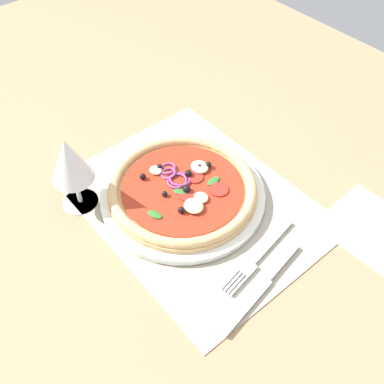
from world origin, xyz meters
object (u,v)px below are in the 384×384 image
Objects in this scene: plate at (183,194)px; fork at (256,259)px; wine_glass at (69,161)px; knife at (260,287)px; napkin at (374,229)px; pizza at (183,188)px.

plate is 18.24cm from fork.
fork is 34.39cm from wine_glass.
fork is 0.90× the size of knife.
napkin is (-26.73, -20.57, -0.78)cm from plate.
pizza is at bearing 37.53° from napkin.
fork is at bearing -178.55° from plate.
wine_glass is at bearing -79.35° from knife.
pizza is at bearing -85.76° from plate.
knife is at bearing 41.84° from fork.
plate is at bearing -126.58° from wine_glass.
plate reaches higher than napkin.
wine_glass reaches higher than napkin.
fork is at bearing -178.65° from pizza.
napkin is (-37.75, -35.41, -10.08)cm from wine_glass.
fork is 5.11cm from knife.
pizza is at bearing -97.89° from fork.
pizza is 1.71× the size of napkin.
pizza is 20.04cm from wine_glass.
napkin is at bearing 147.84° from fork.
wine_glass is (11.02, 14.85, 9.31)cm from plate.
fork is 1.21× the size of wine_glass.
pizza is 1.34× the size of knife.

